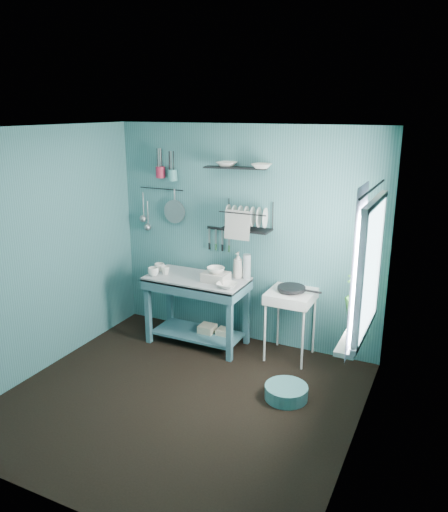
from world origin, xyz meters
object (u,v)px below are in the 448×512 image
at_px(storage_tin_large, 207,334).
at_px(floor_basin, 286,392).
at_px(hotplate_stand, 290,325).
at_px(work_counter, 197,311).
at_px(colander, 175,212).
at_px(frying_pan, 291,288).
at_px(mug_left, 153,272).
at_px(wash_tub, 216,277).
at_px(storage_tin_small, 224,337).
at_px(mug_right, 159,268).
at_px(water_bottle, 247,266).
at_px(utensil_cup_teal, 173,175).
at_px(dish_rack, 246,216).
at_px(utensil_cup_magenta, 161,172).
at_px(soap_bottle, 238,265).
at_px(potted_plant, 360,294).
at_px(mug_mid, 165,271).

xyz_separation_m(storage_tin_large, floor_basin, (1.22, -0.72, -0.04)).
bearing_deg(hotplate_stand, floor_basin, -83.46).
distance_m(work_counter, colander, 1.21).
height_order(work_counter, frying_pan, frying_pan).
bearing_deg(colander, floor_basin, -29.12).
height_order(mug_left, wash_tub, wash_tub).
relative_size(hotplate_stand, storage_tin_small, 3.86).
distance_m(mug_right, water_bottle, 1.05).
height_order(utensil_cup_teal, storage_tin_large, utensil_cup_teal).
xyz_separation_m(water_bottle, floor_basin, (0.80, -0.89, -0.89)).
distance_m(water_bottle, dish_rack, 0.57).
bearing_deg(utensil_cup_magenta, frying_pan, -5.40).
distance_m(utensil_cup_magenta, colander, 0.49).
distance_m(dish_rack, storage_tin_large, 1.48).
relative_size(utensil_cup_magenta, floor_basin, 0.32).
distance_m(hotplate_stand, storage_tin_large, 1.02).
bearing_deg(wash_tub, soap_bottle, 52.31).
distance_m(potted_plant, storage_tin_large, 2.07).
bearing_deg(mug_right, potted_plant, -9.34).
xyz_separation_m(water_bottle, storage_tin_large, (-0.42, -0.17, -0.84)).
distance_m(work_counter, water_bottle, 0.79).
bearing_deg(potted_plant, storage_tin_large, 166.08).
height_order(soap_bottle, utensil_cup_magenta, utensil_cup_magenta).
bearing_deg(colander, frying_pan, -7.04).
height_order(utensil_cup_magenta, storage_tin_small, utensil_cup_magenta).
bearing_deg(utensil_cup_teal, colander, 102.15).
distance_m(mug_left, utensil_cup_teal, 1.14).
bearing_deg(mug_right, colander, 85.14).
distance_m(water_bottle, colander, 1.13).
bearing_deg(work_counter, dish_rack, 29.13).
bearing_deg(hotplate_stand, wash_tub, -179.69).
bearing_deg(work_counter, frying_pan, 9.80).
distance_m(dish_rack, colander, 0.97).
xyz_separation_m(mug_left, hotplate_stand, (1.56, 0.30, -0.47)).
distance_m(work_counter, storage_tin_small, 0.44).
bearing_deg(work_counter, hotplate_stand, 9.80).
relative_size(mug_right, storage_tin_large, 0.56).
bearing_deg(colander, utensil_cup_teal, -77.85).
bearing_deg(frying_pan, floor_basin, -73.03).
height_order(wash_tub, storage_tin_small, wash_tub).
xyz_separation_m(mug_right, floor_basin, (1.82, -0.67, -0.79)).
bearing_deg(mug_right, mug_left, -82.87).
bearing_deg(wash_tub, mug_mid, -176.37).
bearing_deg(frying_pan, hotplate_stand, 0.00).
bearing_deg(mug_mid, hotplate_stand, 7.69).
bearing_deg(mug_left, potted_plant, -5.61).
bearing_deg(storage_tin_large, utensil_cup_teal, 156.30).
bearing_deg(storage_tin_small, storage_tin_large, -171.47).
height_order(work_counter, soap_bottle, soap_bottle).
distance_m(frying_pan, storage_tin_large, 1.20).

